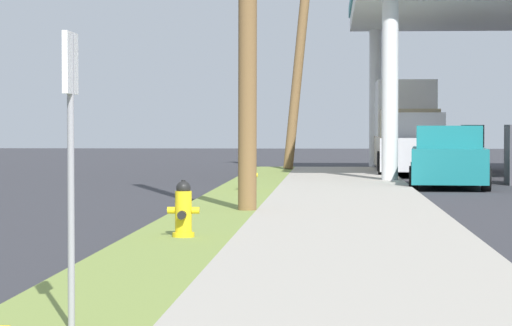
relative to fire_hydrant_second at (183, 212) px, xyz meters
name	(u,v)px	position (x,y,z in m)	size (l,w,h in m)	color
fire_hydrant_second	(183,212)	(0.00, 0.00, 0.00)	(0.42, 0.38, 0.74)	yellow
fire_hydrant_third	(248,176)	(0.06, 11.30, 0.00)	(0.42, 0.37, 0.74)	yellow
utility_pole_background	(303,20)	(0.96, 24.89, 4.69)	(1.70, 1.72, 9.86)	brown
street_sign_post	(71,117)	(0.08, -7.11, 1.19)	(0.05, 0.36, 2.12)	gray
car_teal_by_near_pump	(449,159)	(4.89, 15.14, 0.28)	(2.24, 4.63, 1.57)	#197075
truck_tan_at_forecourt	(405,128)	(4.44, 25.83, 1.04)	(2.13, 6.40, 3.11)	tan
truck_silver_on_apron	(416,147)	(4.57, 22.44, 0.47)	(2.56, 5.55, 1.97)	#BCBCC1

